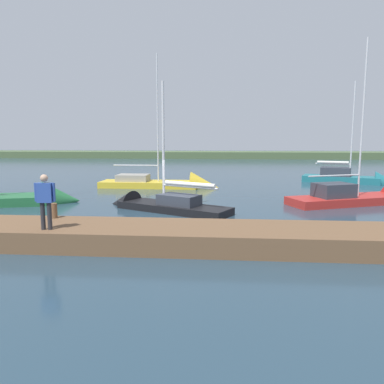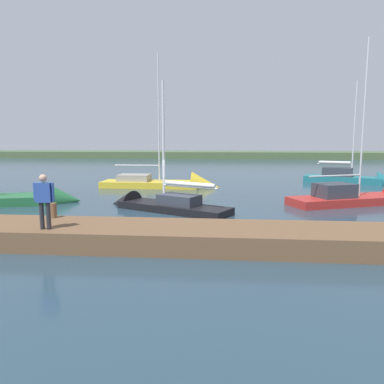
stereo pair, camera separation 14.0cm
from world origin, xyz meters
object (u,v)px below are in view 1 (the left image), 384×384
Objects in this scene: sailboat_far_right at (156,207)px; person_on_dock at (45,198)px; mooring_post_near at (54,211)px; sailboat_inner_slip at (4,201)px; sailboat_outer_mooring at (355,181)px; sailboat_near_dock at (170,186)px; sailboat_far_left at (367,201)px.

person_on_dock is at bearing 100.11° from sailboat_far_right.
sailboat_far_right is at bearing 159.64° from person_on_dock.
sailboat_far_right reaches higher than person_on_dock.
sailboat_inner_slip is at bearing -46.93° from mooring_post_near.
mooring_post_near is at bearing -112.49° from sailboat_outer_mooring.
sailboat_far_right is 8.54m from sailboat_inner_slip.
sailboat_far_right is 8.50m from sailboat_near_dock.
sailboat_near_dock is (0.48, -8.49, -0.01)m from sailboat_far_right.
sailboat_near_dock reaches higher than sailboat_outer_mooring.
sailboat_outer_mooring is (-14.41, -3.86, 0.07)m from sailboat_near_dock.
person_on_dock is (2.20, 7.16, 1.59)m from sailboat_far_right.
person_on_dock is (1.72, 15.65, 1.60)m from sailboat_near_dock.
sailboat_far_left is (-19.88, -2.17, -0.09)m from sailboat_inner_slip.
sailboat_inner_slip reaches higher than sailboat_near_dock.
sailboat_far_left is (-11.85, 5.62, 0.01)m from sailboat_near_dock.
sailboat_far_right is 0.79× the size of sailboat_outer_mooring.
sailboat_far_right is 11.73m from sailboat_far_left.
sailboat_far_left is at bearing -9.23° from sailboat_inner_slip.
sailboat_far_right reaches higher than mooring_post_near.
sailboat_outer_mooring is at bearing 52.97° from sailboat_far_left.
mooring_post_near is 0.06× the size of sailboat_outer_mooring.
mooring_post_near is at bearing -98.30° from sailboat_near_dock.
sailboat_inner_slip is at bearing -131.96° from sailboat_outer_mooring.
sailboat_outer_mooring is at bearing 137.14° from person_on_dock.
sailboat_far_left is 5.55× the size of person_on_dock.
sailboat_near_dock is (-2.26, -13.97, -0.85)m from mooring_post_near.
mooring_post_near is 6.18m from sailboat_far_right.
sailboat_inner_slip is at bearing 22.52° from sailboat_far_right.
sailboat_inner_slip is at bearing -134.96° from sailboat_near_dock.
sailboat_outer_mooring reaches higher than mooring_post_near.
mooring_post_near is 0.06× the size of sailboat_far_left.
sailboat_inner_slip is (5.77, -6.17, -0.75)m from mooring_post_near.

